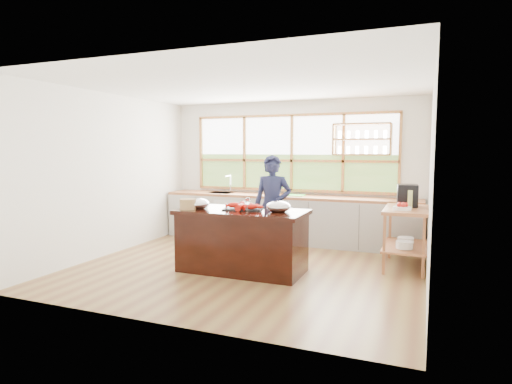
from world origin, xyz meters
The scene contains 18 objects.
ground_plane centered at (0.00, 0.00, 0.00)m, with size 5.00×5.00×0.00m, color olive.
room_shell centered at (0.02, 0.51, 1.75)m, with size 5.02×4.52×2.71m.
back_counter centered at (-0.02, 1.94, 0.45)m, with size 4.90×0.63×0.90m.
right_shelf_unit centered at (2.19, 0.89, 0.60)m, with size 0.62×1.10×0.90m.
island centered at (0.00, -0.20, 0.45)m, with size 1.85×0.90×0.90m.
cook centered at (0.17, 0.62, 0.84)m, with size 0.61×0.40×1.68m, color #1A1D3C.
potted_plant centered at (-0.29, 2.00, 1.04)m, with size 0.15×0.10×0.28m, color slate.
cutting_board centered at (0.13, 1.94, 0.91)m, with size 0.40×0.30×0.01m, color green.
espresso_machine centered at (2.19, 1.08, 1.07)m, with size 0.30×0.32×0.34m, color black.
wine_bottle centered at (2.24, 0.81, 1.04)m, with size 0.07×0.07×0.28m, color tan.
fruit_bowl centered at (2.14, 0.66, 0.94)m, with size 0.26×0.26×0.11m.
slate_board centered at (-0.01, -0.12, 0.91)m, with size 0.55×0.40×0.02m, color black.
lobster_pile centered at (0.01, -0.15, 0.96)m, with size 0.52×0.48×0.08m.
mixing_bowl_left centered at (-0.67, -0.28, 0.97)m, with size 0.33×0.33×0.16m, color silver.
mixing_bowl_right centered at (0.54, -0.17, 0.97)m, with size 0.34×0.34×0.16m, color silver.
wine_glass centered at (0.21, -0.50, 1.06)m, with size 0.08×0.08×0.22m.
wicker_basket centered at (-0.76, -0.43, 0.98)m, with size 0.24×0.24×0.15m, color tan.
parchment_roll centered at (-0.83, 0.01, 0.94)m, with size 0.08×0.08×0.30m, color white.
Camera 1 is at (2.45, -5.78, 1.77)m, focal length 30.00 mm.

